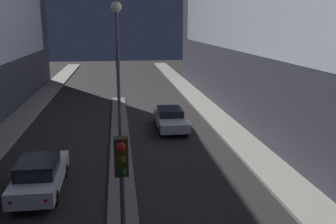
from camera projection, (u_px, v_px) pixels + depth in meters
median_strip at (121, 149)px, 21.10m from camera, size 1.15×29.20×0.13m
traffic_light_near at (122, 186)px, 8.61m from camera, size 0.32×0.42×4.36m
traffic_light_mid at (118, 70)px, 29.41m from camera, size 0.32×0.42×4.36m
street_lamp at (118, 55)px, 18.12m from camera, size 0.52×0.52×7.84m
car_left_lane at (40, 175)px, 15.73m from camera, size 1.78×4.74×1.54m
car_right_lane at (170, 119)px, 25.13m from camera, size 1.87×4.74×1.37m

